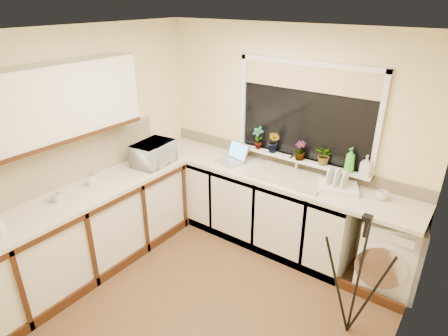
{
  "coord_description": "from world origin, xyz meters",
  "views": [
    {
      "loc": [
        1.8,
        -2.2,
        2.7
      ],
      "look_at": [
        -0.19,
        0.55,
        1.15
      ],
      "focal_mm": 30.5,
      "sensor_mm": 36.0,
      "label": 1
    }
  ],
  "objects_px": {
    "plant_a": "(258,138)",
    "cup_left": "(56,198)",
    "dish_rack": "(338,187)",
    "steel_jar": "(92,180)",
    "kettle": "(147,160)",
    "soap_bottle_clear": "(366,166)",
    "tripod": "(357,278)",
    "plant_d": "(325,155)",
    "plant_b": "(274,142)",
    "microwave": "(153,154)",
    "washing_machine": "(389,251)",
    "cup_back": "(382,195)",
    "soap_bottle_green": "(350,160)",
    "plant_c": "(300,151)",
    "laptop": "(233,157)"
  },
  "relations": [
    {
      "from": "washing_machine",
      "to": "plant_b",
      "type": "height_order",
      "value": "plant_b"
    },
    {
      "from": "plant_b",
      "to": "microwave",
      "type": "bearing_deg",
      "value": -144.42
    },
    {
      "from": "plant_a",
      "to": "cup_left",
      "type": "relative_size",
      "value": 2.88
    },
    {
      "from": "plant_a",
      "to": "plant_d",
      "type": "bearing_deg",
      "value": 1.34
    },
    {
      "from": "plant_d",
      "to": "cup_left",
      "type": "distance_m",
      "value": 2.72
    },
    {
      "from": "dish_rack",
      "to": "soap_bottle_green",
      "type": "xyz_separation_m",
      "value": [
        0.03,
        0.17,
        0.25
      ]
    },
    {
      "from": "dish_rack",
      "to": "plant_a",
      "type": "relative_size",
      "value": 1.42
    },
    {
      "from": "plant_a",
      "to": "soap_bottle_clear",
      "type": "xyz_separation_m",
      "value": [
        1.25,
        0.01,
        -0.03
      ]
    },
    {
      "from": "kettle",
      "to": "dish_rack",
      "type": "height_order",
      "value": "kettle"
    },
    {
      "from": "washing_machine",
      "to": "plant_a",
      "type": "height_order",
      "value": "plant_a"
    },
    {
      "from": "washing_machine",
      "to": "soap_bottle_clear",
      "type": "bearing_deg",
      "value": 146.12
    },
    {
      "from": "cup_back",
      "to": "cup_left",
      "type": "bearing_deg",
      "value": -143.06
    },
    {
      "from": "plant_a",
      "to": "soap_bottle_clear",
      "type": "height_order",
      "value": "plant_a"
    },
    {
      "from": "kettle",
      "to": "cup_left",
      "type": "height_order",
      "value": "kettle"
    },
    {
      "from": "soap_bottle_clear",
      "to": "cup_back",
      "type": "bearing_deg",
      "value": -27.25
    },
    {
      "from": "soap_bottle_clear",
      "to": "cup_left",
      "type": "bearing_deg",
      "value": -138.82
    },
    {
      "from": "dish_rack",
      "to": "cup_back",
      "type": "bearing_deg",
      "value": -14.73
    },
    {
      "from": "cup_back",
      "to": "tripod",
      "type": "bearing_deg",
      "value": -83.88
    },
    {
      "from": "soap_bottle_clear",
      "to": "cup_left",
      "type": "relative_size",
      "value": 2.29
    },
    {
      "from": "steel_jar",
      "to": "cup_left",
      "type": "distance_m",
      "value": 0.42
    },
    {
      "from": "kettle",
      "to": "dish_rack",
      "type": "xyz_separation_m",
      "value": [
        1.92,
        0.78,
        -0.08
      ]
    },
    {
      "from": "washing_machine",
      "to": "dish_rack",
      "type": "distance_m",
      "value": 0.79
    },
    {
      "from": "washing_machine",
      "to": "steel_jar",
      "type": "bearing_deg",
      "value": -163.76
    },
    {
      "from": "tripod",
      "to": "microwave",
      "type": "relative_size",
      "value": 2.46
    },
    {
      "from": "microwave",
      "to": "laptop",
      "type": "bearing_deg",
      "value": -54.52
    },
    {
      "from": "steel_jar",
      "to": "plant_b",
      "type": "height_order",
      "value": "plant_b"
    },
    {
      "from": "dish_rack",
      "to": "plant_c",
      "type": "height_order",
      "value": "plant_c"
    },
    {
      "from": "washing_machine",
      "to": "microwave",
      "type": "height_order",
      "value": "microwave"
    },
    {
      "from": "soap_bottle_clear",
      "to": "cup_left",
      "type": "xyz_separation_m",
      "value": [
        -2.27,
        -1.99,
        -0.21
      ]
    },
    {
      "from": "soap_bottle_green",
      "to": "soap_bottle_clear",
      "type": "height_order",
      "value": "soap_bottle_green"
    },
    {
      "from": "microwave",
      "to": "kettle",
      "type": "bearing_deg",
      "value": -167.42
    },
    {
      "from": "kettle",
      "to": "plant_a",
      "type": "relative_size",
      "value": 0.84
    },
    {
      "from": "dish_rack",
      "to": "plant_a",
      "type": "xyz_separation_m",
      "value": [
        -1.06,
        0.17,
        0.26
      ]
    },
    {
      "from": "tripod",
      "to": "plant_b",
      "type": "bearing_deg",
      "value": 167.7
    },
    {
      "from": "tripod",
      "to": "cup_left",
      "type": "bearing_deg",
      "value": -135.21
    },
    {
      "from": "tripod",
      "to": "cup_left",
      "type": "distance_m",
      "value": 2.8
    },
    {
      "from": "plant_c",
      "to": "cup_left",
      "type": "height_order",
      "value": "plant_c"
    },
    {
      "from": "soap_bottle_green",
      "to": "steel_jar",
      "type": "bearing_deg",
      "value": -143.56
    },
    {
      "from": "dish_rack",
      "to": "steel_jar",
      "type": "bearing_deg",
      "value": -169.67
    },
    {
      "from": "plant_d",
      "to": "cup_left",
      "type": "relative_size",
      "value": 2.26
    },
    {
      "from": "plant_b",
      "to": "plant_c",
      "type": "bearing_deg",
      "value": -2.12
    },
    {
      "from": "washing_machine",
      "to": "cup_back",
      "type": "height_order",
      "value": "cup_back"
    },
    {
      "from": "plant_a",
      "to": "steel_jar",
      "type": "bearing_deg",
      "value": -123.61
    },
    {
      "from": "washing_machine",
      "to": "tripod",
      "type": "distance_m",
      "value": 0.85
    },
    {
      "from": "dish_rack",
      "to": "cup_left",
      "type": "xyz_separation_m",
      "value": [
        -2.08,
        -1.81,
        0.01
      ]
    },
    {
      "from": "plant_c",
      "to": "plant_d",
      "type": "bearing_deg",
      "value": 5.87
    },
    {
      "from": "kettle",
      "to": "microwave",
      "type": "bearing_deg",
      "value": 108.7
    },
    {
      "from": "plant_a",
      "to": "plant_b",
      "type": "relative_size",
      "value": 1.06
    },
    {
      "from": "steel_jar",
      "to": "cup_back",
      "type": "relative_size",
      "value": 1.12
    },
    {
      "from": "steel_jar",
      "to": "plant_d",
      "type": "relative_size",
      "value": 0.58
    }
  ]
}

